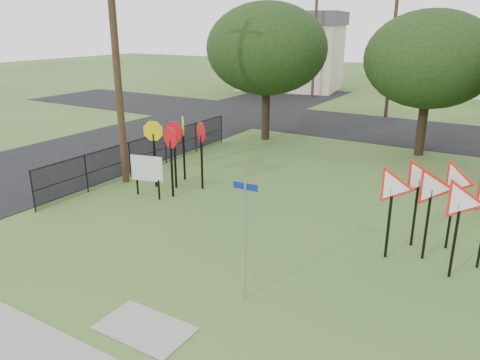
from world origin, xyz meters
name	(u,v)px	position (x,y,z in m)	size (l,w,h in m)	color
ground	(210,278)	(0.00, 0.00, 0.00)	(140.00, 140.00, 0.00)	#385C22
street_left	(135,140)	(-12.00, 10.00, 0.01)	(8.00, 50.00, 0.02)	black
street_far	(401,131)	(0.00, 20.00, 0.01)	(60.00, 8.00, 0.02)	black
curb_pad	(145,328)	(0.00, -2.40, 0.01)	(2.00, 1.20, 0.02)	gray
street_name_sign	(245,234)	(1.22, -0.33, 1.65)	(0.59, 0.06, 2.86)	#94979C
stop_sign_cluster	(177,139)	(-5.01, 5.04, 1.95)	(2.44, 2.24, 2.64)	black
yield_sign_cluster	(440,192)	(4.56, 4.04, 1.93)	(3.38, 2.03, 2.64)	black
info_board	(147,170)	(-5.31, 3.63, 1.05)	(1.24, 0.33, 1.58)	black
utility_pole_main	(117,49)	(-7.24, 4.50, 5.21)	(3.55, 0.33, 10.00)	#412D1E
far_pole_a	(392,48)	(-2.00, 24.00, 4.60)	(1.40, 0.24, 9.00)	#412D1E
far_pole_c	(315,43)	(-10.00, 30.00, 4.60)	(1.40, 0.24, 9.00)	#412D1E
fence_run	(149,152)	(-7.60, 6.25, 0.78)	(0.05, 11.55, 1.50)	black
house_left	(292,51)	(-14.00, 34.00, 3.65)	(10.58, 8.88, 7.20)	beige
tree_near_left	(267,49)	(-6.00, 14.00, 4.86)	(6.40, 6.40, 7.27)	black
tree_near_mid	(430,60)	(2.00, 15.00, 4.54)	(6.00, 6.00, 6.80)	black
tree_far_left	(253,35)	(-16.00, 30.00, 5.17)	(6.80, 6.80, 7.73)	black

